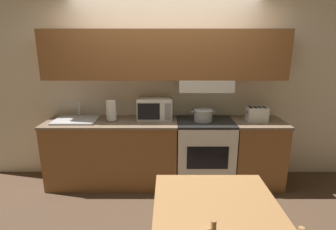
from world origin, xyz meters
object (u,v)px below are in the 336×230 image
stove_range (204,152)px  toaster (256,114)px  microwave (154,109)px  paper_towel_roll (110,111)px  sink_basin (75,120)px  cooking_pot (202,115)px  dining_table (213,213)px

stove_range → toaster: size_ratio=3.37×
microwave → paper_towel_roll: (-0.58, -0.11, -0.00)m
toaster → stove_range: bearing=-178.3°
sink_basin → paper_towel_roll: paper_towel_roll is taller
microwave → toaster: 1.37m
toaster → cooking_pot: bearing=-179.0°
dining_table → microwave: bearing=106.9°
toaster → sink_basin: bearing=-179.5°
sink_basin → paper_towel_roll: size_ratio=2.01×
sink_basin → stove_range: bearing=-0.0°
paper_towel_roll → dining_table: 2.02m
cooking_pot → microwave: (-0.65, 0.12, 0.06)m
cooking_pot → microwave: 0.66m
cooking_pot → paper_towel_roll: size_ratio=1.20×
stove_range → microwave: bearing=169.7°
stove_range → dining_table: 1.64m
cooking_pot → microwave: bearing=169.8°
cooking_pot → sink_basin: (-1.71, -0.01, -0.07)m
cooking_pot → paper_towel_roll: bearing=179.7°
sink_basin → dining_table: bearing=-45.6°
sink_basin → dining_table: sink_basin is taller
microwave → toaster: bearing=-4.3°
stove_range → sink_basin: size_ratio=1.63×
paper_towel_roll → microwave: bearing=10.8°
sink_basin → paper_towel_roll: 0.49m
sink_basin → microwave: bearing=6.7°
stove_range → microwave: size_ratio=1.92×
cooking_pot → toaster: bearing=1.0°
stove_range → sink_basin: bearing=180.0°
stove_range → toaster: toaster is taller
microwave → toaster: size_ratio=1.75×
cooking_pot → toaster: toaster is taller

